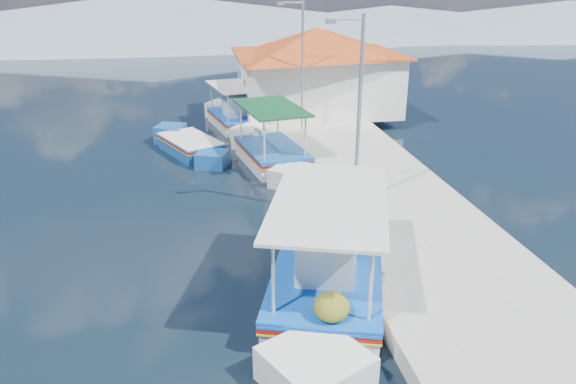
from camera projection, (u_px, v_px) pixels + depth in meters
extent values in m
plane|color=black|center=(219.00, 257.00, 15.93)|extent=(160.00, 160.00, 0.00)
cube|color=#AFADA3|center=(358.00, 169.00, 22.26)|extent=(5.00, 44.00, 0.50)
cylinder|color=#A5A8AD|center=(381.00, 279.00, 13.55)|extent=(0.20, 0.20, 0.30)
cylinder|color=#A5A8AD|center=(331.00, 201.00, 18.12)|extent=(0.20, 0.20, 0.30)
cylinder|color=#A5A8AD|center=(297.00, 147.00, 23.60)|extent=(0.20, 0.20, 0.30)
cylinder|color=#A5A8AD|center=(276.00, 114.00, 29.09)|extent=(0.20, 0.20, 0.30)
cube|color=silver|center=(327.00, 288.00, 13.88)|extent=(3.94, 5.53, 1.09)
cube|color=silver|center=(269.00, 232.00, 16.54)|extent=(2.45, 2.45, 1.21)
cube|color=silver|center=(410.00, 363.00, 11.25)|extent=(2.38, 2.38, 1.03)
cube|color=#0E4DB7|center=(328.00, 271.00, 13.69)|extent=(4.06, 5.69, 0.07)
cube|color=#AA100E|center=(328.00, 274.00, 13.72)|extent=(4.06, 5.69, 0.06)
cube|color=yellow|center=(327.00, 277.00, 13.75)|extent=(4.06, 5.69, 0.05)
cube|color=#0E4DB7|center=(328.00, 268.00, 13.66)|extent=(4.07, 5.65, 0.06)
cube|color=brown|center=(328.00, 269.00, 13.67)|extent=(3.72, 5.37, 0.06)
cube|color=silver|center=(336.00, 252.00, 13.15)|extent=(1.78, 1.85, 1.26)
cube|color=silver|center=(337.00, 228.00, 12.91)|extent=(1.94, 2.00, 0.07)
cylinder|color=beige|center=(254.00, 213.00, 14.61)|extent=(0.08, 0.08, 1.84)
cylinder|color=beige|center=(320.00, 199.00, 15.49)|extent=(0.08, 0.08, 1.84)
cylinder|color=beige|center=(341.00, 287.00, 11.17)|extent=(0.08, 0.08, 1.84)
cylinder|color=beige|center=(419.00, 264.00, 12.05)|extent=(0.08, 0.08, 1.84)
cube|color=silver|center=(330.00, 201.00, 12.98)|extent=(4.06, 5.56, 0.08)
ellipsoid|color=#4B4E15|center=(281.00, 236.00, 14.67)|extent=(0.87, 0.96, 0.66)
ellipsoid|color=#4B4E15|center=(298.00, 223.00, 15.51)|extent=(0.74, 0.81, 0.55)
ellipsoid|color=#4B4E15|center=(387.00, 297.00, 11.96)|extent=(0.78, 0.86, 0.59)
sphere|color=orange|center=(352.00, 218.00, 14.41)|extent=(0.46, 0.46, 0.46)
cube|color=silver|center=(272.00, 159.00, 23.41)|extent=(2.79, 4.28, 1.01)
cube|color=silver|center=(274.00, 138.00, 25.84)|extent=(2.14, 2.14, 1.12)
cube|color=silver|center=(270.00, 181.00, 21.02)|extent=(2.08, 2.08, 0.96)
cube|color=#0E4DB7|center=(272.00, 149.00, 23.24)|extent=(2.88, 4.40, 0.06)
cube|color=#AA100E|center=(272.00, 150.00, 23.27)|extent=(2.88, 4.40, 0.05)
cube|color=yellow|center=(272.00, 152.00, 23.30)|extent=(2.88, 4.40, 0.04)
cube|color=#174A8A|center=(272.00, 147.00, 23.21)|extent=(2.89, 4.37, 0.05)
cube|color=brown|center=(272.00, 148.00, 23.22)|extent=(2.61, 4.17, 0.05)
cylinder|color=beige|center=(253.00, 118.00, 24.45)|extent=(0.07, 0.07, 1.70)
cylinder|color=beige|center=(292.00, 118.00, 24.45)|extent=(0.07, 0.07, 1.70)
cylinder|color=beige|center=(248.00, 139.00, 21.36)|extent=(0.07, 0.07, 1.70)
cylinder|color=beige|center=(292.00, 139.00, 21.36)|extent=(0.07, 0.07, 1.70)
cube|color=#0D4324|center=(271.00, 108.00, 22.59)|extent=(2.90, 4.29, 0.07)
cube|color=#174A8A|center=(191.00, 149.00, 24.80)|extent=(2.93, 3.69, 0.91)
cube|color=#174A8A|center=(209.00, 134.00, 26.72)|extent=(1.60, 1.60, 1.01)
cube|color=#174A8A|center=(170.00, 164.00, 22.90)|extent=(1.55, 1.55, 0.86)
cube|color=#0E4DB7|center=(190.00, 140.00, 24.64)|extent=(3.02, 3.80, 0.06)
cube|color=#AA100E|center=(190.00, 142.00, 24.67)|extent=(3.02, 3.80, 0.05)
cube|color=yellow|center=(190.00, 143.00, 24.70)|extent=(3.02, 3.80, 0.04)
cube|color=silver|center=(190.00, 139.00, 24.62)|extent=(3.02, 3.78, 0.05)
cube|color=brown|center=(190.00, 139.00, 24.63)|extent=(2.78, 3.57, 0.05)
cube|color=silver|center=(235.00, 123.00, 29.04)|extent=(2.69, 4.08, 0.89)
cube|color=silver|center=(240.00, 110.00, 31.32)|extent=(1.95, 1.95, 0.98)
cube|color=silver|center=(229.00, 136.00, 26.79)|extent=(1.90, 1.90, 0.84)
cube|color=#0E4DB7|center=(235.00, 115.00, 28.89)|extent=(2.77, 4.20, 0.06)
cube|color=#AA100E|center=(235.00, 117.00, 28.91)|extent=(2.77, 4.20, 0.05)
cube|color=yellow|center=(235.00, 118.00, 28.94)|extent=(2.77, 4.20, 0.04)
cube|color=#0E4DB7|center=(235.00, 114.00, 28.86)|extent=(2.78, 4.17, 0.05)
cube|color=brown|center=(235.00, 115.00, 28.87)|extent=(2.52, 3.98, 0.05)
cube|color=silver|center=(234.00, 106.00, 28.42)|extent=(1.30, 1.41, 1.03)
cube|color=silver|center=(233.00, 96.00, 28.22)|extent=(1.42, 1.52, 0.06)
cylinder|color=beige|center=(223.00, 94.00, 30.08)|extent=(0.07, 0.07, 1.49)
cylinder|color=beige|center=(252.00, 94.00, 30.03)|extent=(0.07, 0.07, 1.49)
cylinder|color=beige|center=(214.00, 107.00, 27.15)|extent=(0.07, 0.07, 1.49)
cylinder|color=beige|center=(246.00, 108.00, 27.10)|extent=(0.07, 0.07, 1.49)
cube|color=silver|center=(234.00, 86.00, 28.31)|extent=(2.78, 4.10, 0.07)
cube|color=silver|center=(317.00, 83.00, 29.88)|extent=(8.00, 6.00, 3.00)
cube|color=#B24D18|center=(317.00, 54.00, 29.30)|extent=(8.64, 6.48, 0.10)
pyramid|color=#B24D18|center=(317.00, 41.00, 29.06)|extent=(10.49, 10.49, 1.40)
cube|color=brown|center=(245.00, 99.00, 28.52)|extent=(0.06, 1.00, 2.00)
cube|color=#0E4DB7|center=(241.00, 78.00, 30.58)|extent=(0.06, 1.20, 0.90)
cylinder|color=#A5A8AD|center=(359.00, 115.00, 17.18)|extent=(0.12, 0.12, 6.00)
cylinder|color=#A5A8AD|center=(347.00, 19.00, 16.04)|extent=(1.00, 0.08, 0.08)
cube|color=#A5A8AD|center=(330.00, 21.00, 15.98)|extent=(0.30, 0.14, 0.14)
cylinder|color=#A5A8AD|center=(302.00, 68.00, 25.41)|extent=(0.12, 0.12, 6.00)
cylinder|color=#A5A8AD|center=(292.00, 2.00, 24.26)|extent=(1.00, 0.08, 0.08)
cube|color=#A5A8AD|center=(281.00, 4.00, 24.20)|extent=(0.30, 0.14, 0.14)
cone|color=gray|center=(148.00, 17.00, 65.39)|extent=(96.00, 96.00, 5.50)
cone|color=gray|center=(390.00, 21.00, 70.50)|extent=(76.80, 76.80, 3.80)
cone|color=gray|center=(567.00, 17.00, 74.41)|extent=(89.60, 89.60, 4.20)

